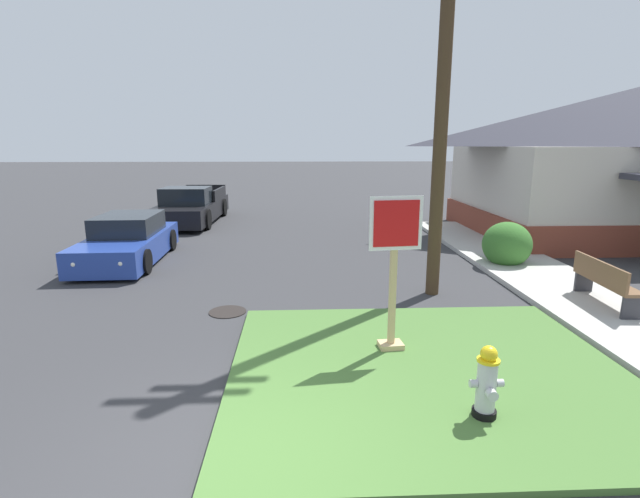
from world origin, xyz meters
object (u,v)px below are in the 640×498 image
Objects in this scene: manhole_cover at (228,312)px; pickup_truck_black at (191,207)px; fire_hydrant at (487,384)px; stop_sign at (394,274)px; parked_sedan_blue at (128,241)px; street_bench at (604,280)px; utility_pole at (446,34)px.

manhole_cover is 10.83m from pickup_truck_black.
manhole_cover is (-3.46, 3.74, -0.48)m from fire_hydrant.
parked_sedan_blue is at bearing 134.99° from stop_sign.
stop_sign is 8.52m from parked_sedan_blue.
stop_sign is at bearing 110.95° from fire_hydrant.
utility_pole is (-2.96, 1.15, 4.54)m from street_bench.
utility_pole reaches higher than stop_sign.
fire_hydrant is 6.64m from utility_pole.
street_bench is at bearing -21.25° from utility_pole.
parked_sedan_blue is 0.44× the size of utility_pole.
stop_sign is 3.32× the size of manhole_cover.
stop_sign is 3.56m from manhole_cover.
manhole_cover is at bearing 178.40° from street_bench.
pickup_truck_black is 3.17× the size of street_bench.
parked_sedan_blue is (-6.71, 7.85, 0.06)m from fire_hydrant.
utility_pole reaches higher than pickup_truck_black.
utility_pole is at bearing -23.08° from parked_sedan_blue.
manhole_cover is 0.39× the size of street_bench.
parked_sedan_blue is 9.30m from utility_pole.
manhole_cover is (-2.75, 1.88, -1.24)m from stop_sign.
utility_pole reaches higher than street_bench.
stop_sign is at bearing -34.37° from manhole_cover.
pickup_truck_black is (-6.40, 14.14, 0.13)m from fire_hydrant.
fire_hydrant is 0.48× the size of street_bench.
street_bench is 0.18× the size of utility_pole.
street_bench is at bearing -46.44° from pickup_truck_black.
parked_sedan_blue is 11.26m from street_bench.
fire_hydrant is 15.53m from pickup_truck_black.
stop_sign is (-0.71, 1.85, 0.76)m from fire_hydrant.
fire_hydrant is 0.15× the size of pickup_truck_black.
utility_pole is (4.19, 0.95, 5.13)m from manhole_cover.
stop_sign is at bearing -65.14° from pickup_truck_black.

